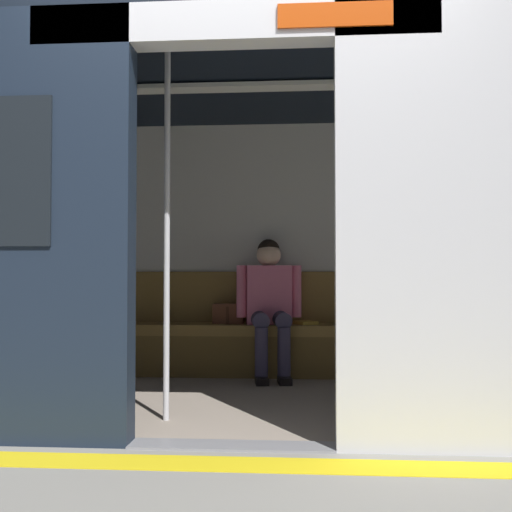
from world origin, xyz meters
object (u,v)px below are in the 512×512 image
Objects in this scene: bench_seat at (263,336)px; person_seated at (270,298)px; handbag at (228,314)px; grab_pole_door at (167,233)px; book at (304,323)px; train_car at (242,175)px.

person_seated is at bearing 139.15° from bench_seat.
grab_pole_door reaches higher than handbag.
handbag is at bearing -32.56° from book.
train_car reaches higher than grab_pole_door.
bench_seat is 0.33m from person_seated.
book is (-0.66, 0.04, -0.07)m from handbag.
book is at bearing -114.53° from grab_pole_door.
train_car is at bearing 39.21° from book.
train_car reaches higher than handbag.
bench_seat is at bearing 166.69° from handbag.
bench_seat is 0.36m from handbag.
train_car is 5.48× the size of person_seated.
train_car is at bearing 82.39° from person_seated.
train_car is 24.62× the size of handbag.
handbag is 1.18× the size of book.
train_car is at bearing 86.05° from bench_seat.
grab_pole_door is at bearing 73.02° from person_seated.
grab_pole_door is at bearing 75.36° from bench_seat.
handbag is at bearing -78.30° from train_car.
bench_seat is 1.43× the size of grab_pole_door.
train_car is 1.60m from book.
book is at bearing -111.51° from train_car.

